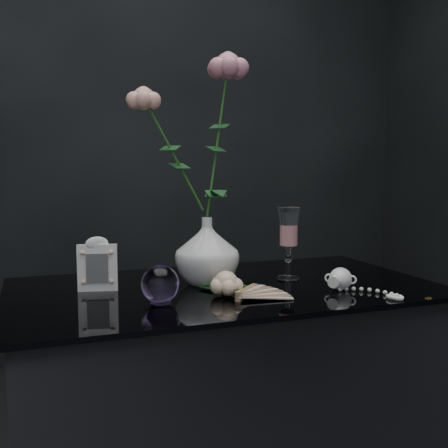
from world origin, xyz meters
name	(u,v)px	position (x,y,z in m)	size (l,w,h in m)	color
table	(225,430)	(0.00, 0.05, 0.38)	(1.05, 0.58, 0.76)	black
vase	(207,251)	(-0.04, 0.09, 0.85)	(0.16, 0.16, 0.17)	white
wine_glass	(288,243)	(0.18, 0.07, 0.86)	(0.06, 0.06, 0.19)	white
picture_frame	(97,264)	(-0.31, 0.11, 0.83)	(0.10, 0.08, 0.13)	white
paperweight	(160,284)	(-0.19, -0.06, 0.80)	(0.08, 0.08, 0.08)	#9472BA
paper_fan	(238,295)	(-0.03, -0.10, 0.77)	(0.25, 0.19, 0.03)	beige
loose_rose	(226,283)	(-0.03, -0.05, 0.79)	(0.13, 0.17, 0.06)	#FFCCA4
pearl_jar	(340,278)	(0.25, -0.08, 0.79)	(0.19, 0.20, 0.06)	white
roses	(198,134)	(-0.06, 0.09, 1.14)	(0.30, 0.12, 0.47)	#E89F8E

